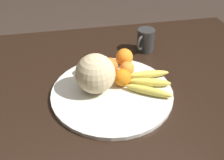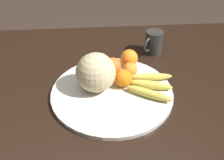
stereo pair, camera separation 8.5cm
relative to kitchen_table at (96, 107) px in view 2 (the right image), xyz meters
name	(u,v)px [view 2 (the right image)]	position (x,y,z in m)	size (l,w,h in m)	color
kitchen_table	(96,107)	(0.00, 0.00, 0.00)	(1.59, 1.10, 0.72)	black
fruit_bowl	(112,92)	(0.06, -0.02, 0.09)	(0.45, 0.45, 0.02)	silver
melon	(96,72)	(0.01, 0.00, 0.17)	(0.14, 0.14, 0.14)	beige
banana_bunch	(149,85)	(0.20, -0.02, 0.11)	(0.20, 0.17, 0.03)	brown
orange_front_left	(100,60)	(0.03, 0.14, 0.12)	(0.06, 0.06, 0.06)	orange
orange_front_right	(92,66)	(-0.01, 0.10, 0.12)	(0.06, 0.06, 0.06)	orange
orange_mid_center	(113,66)	(0.07, 0.09, 0.13)	(0.07, 0.07, 0.07)	orange
orange_back_left	(123,78)	(0.11, 0.01, 0.13)	(0.07, 0.07, 0.07)	orange
orange_back_right	(129,58)	(0.15, 0.14, 0.13)	(0.07, 0.07, 0.07)	orange
orange_top_small	(130,70)	(0.14, 0.07, 0.12)	(0.06, 0.06, 0.06)	orange
ceramic_mug	(153,42)	(0.27, 0.26, 0.13)	(0.10, 0.10, 0.11)	#2D2D2D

